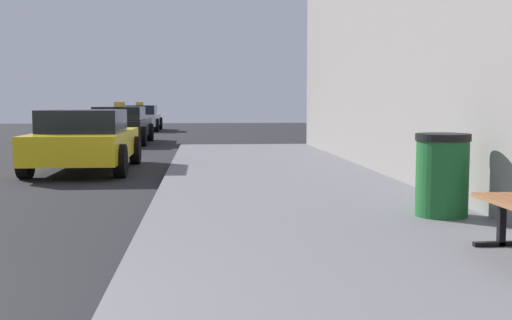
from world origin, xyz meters
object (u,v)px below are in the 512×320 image
at_px(trash_bin, 442,175).
at_px(car_white, 140,118).
at_px(car_black, 121,125).
at_px(car_yellow, 85,140).

height_order(trash_bin, car_white, car_white).
distance_m(trash_bin, car_black, 16.10).
xyz_separation_m(car_yellow, car_white, (-0.68, 18.54, 0.00)).
distance_m(trash_bin, car_white, 25.66).
distance_m(car_yellow, car_black, 8.68).
bearing_deg(trash_bin, car_white, 103.01).
relative_size(trash_bin, car_black, 0.20).
xyz_separation_m(trash_bin, car_black, (-5.48, 15.14, 0.03)).
bearing_deg(car_black, car_yellow, -87.44).
distance_m(car_black, car_white, 9.87).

